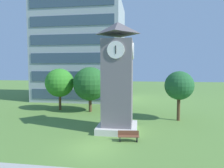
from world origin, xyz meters
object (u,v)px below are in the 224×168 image
tree_near_tower (60,83)px  tree_streetside (90,84)px  tree_by_building (179,86)px  park_bench (128,136)px  clock_tower (118,83)px

tree_near_tower → tree_streetside: bearing=-5.2°
tree_by_building → park_bench: bearing=-125.9°
clock_tower → tree_by_building: 8.30m
clock_tower → park_bench: size_ratio=5.78×
clock_tower → tree_near_tower: (-9.61, 8.44, -0.69)m
park_bench → tree_streetside: size_ratio=0.29×
tree_by_building → tree_near_tower: (-16.36, 3.64, -0.09)m
clock_tower → tree_by_building: clock_tower is taller
park_bench → tree_streetside: 12.91m
clock_tower → park_bench: clock_tower is taller
tree_near_tower → tree_by_building: bearing=-12.6°
tree_by_building → tree_near_tower: 16.76m
tree_streetside → tree_near_tower: tree_streetside is taller
tree_by_building → tree_streetside: bearing=164.5°
clock_tower → park_bench: 5.28m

